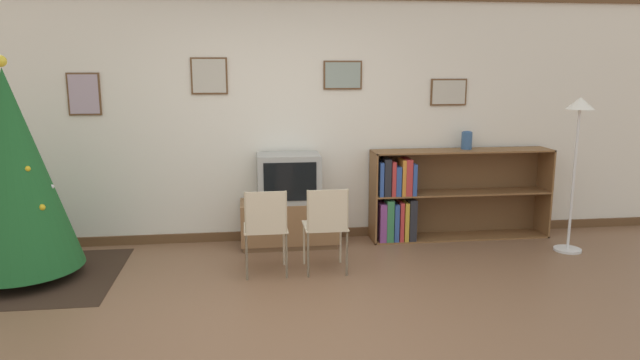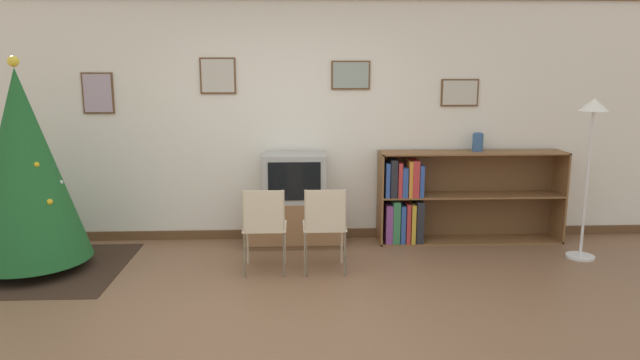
% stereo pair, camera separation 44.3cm
% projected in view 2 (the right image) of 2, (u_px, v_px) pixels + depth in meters
% --- Properties ---
extents(ground_plane, '(24.00, 24.00, 0.00)m').
position_uv_depth(ground_plane, '(284.00, 323.00, 4.31)').
color(ground_plane, brown).
extents(wall_back, '(8.96, 0.11, 2.70)m').
position_uv_depth(wall_back, '(286.00, 118.00, 6.24)').
color(wall_back, silver).
rests_on(wall_back, ground_plane).
extents(area_rug, '(1.69, 1.51, 0.01)m').
position_uv_depth(area_rug, '(35.00, 269.00, 5.45)').
color(area_rug, '#332319').
rests_on(area_rug, ground_plane).
extents(christmas_tree, '(1.08, 1.08, 1.99)m').
position_uv_depth(christmas_tree, '(24.00, 167.00, 5.25)').
color(christmas_tree, maroon).
rests_on(christmas_tree, area_rug).
extents(tv_console, '(1.03, 0.45, 0.49)m').
position_uv_depth(tv_console, '(295.00, 223.00, 6.17)').
color(tv_console, brown).
rests_on(tv_console, ground_plane).
extents(television, '(0.66, 0.44, 0.51)m').
position_uv_depth(television, '(294.00, 177.00, 6.07)').
color(television, '#9E9E99').
rests_on(television, tv_console).
extents(folding_chair_left, '(0.40, 0.40, 0.82)m').
position_uv_depth(folding_chair_left, '(264.00, 225.00, 5.24)').
color(folding_chair_left, beige).
rests_on(folding_chair_left, ground_plane).
extents(folding_chair_right, '(0.40, 0.40, 0.82)m').
position_uv_depth(folding_chair_right, '(325.00, 224.00, 5.27)').
color(folding_chair_right, beige).
rests_on(folding_chair_right, ground_plane).
extents(bookshelf, '(2.02, 0.36, 1.00)m').
position_uv_depth(bookshelf, '(437.00, 198.00, 6.25)').
color(bookshelf, brown).
rests_on(bookshelf, ground_plane).
extents(vase, '(0.12, 0.12, 0.20)m').
position_uv_depth(vase, '(478.00, 142.00, 6.19)').
color(vase, '#335684').
rests_on(vase, bookshelf).
extents(standing_lamp, '(0.28, 0.28, 1.60)m').
position_uv_depth(standing_lamp, '(591.00, 137.00, 5.54)').
color(standing_lamp, silver).
rests_on(standing_lamp, ground_plane).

